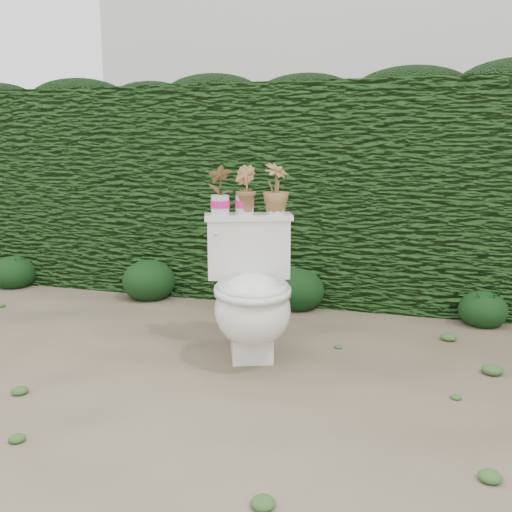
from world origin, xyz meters
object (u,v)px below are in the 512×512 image
(potted_plant_left, at_px, (220,191))
(potted_plant_right, at_px, (276,190))
(potted_plant_center, at_px, (245,191))
(toilet, at_px, (251,296))

(potted_plant_left, distance_m, potted_plant_right, 0.32)
(potted_plant_center, relative_size, potted_plant_right, 0.96)
(toilet, bearing_deg, potted_plant_right, 56.55)
(potted_plant_left, bearing_deg, potted_plant_center, 165.25)
(potted_plant_right, bearing_deg, toilet, -159.72)
(toilet, distance_m, potted_plant_center, 0.60)
(toilet, height_order, potted_plant_right, potted_plant_right)
(potted_plant_center, xyz_separation_m, potted_plant_right, (0.17, 0.06, 0.00))
(potted_plant_center, height_order, potted_plant_right, potted_plant_right)
(toilet, height_order, potted_plant_left, potted_plant_left)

